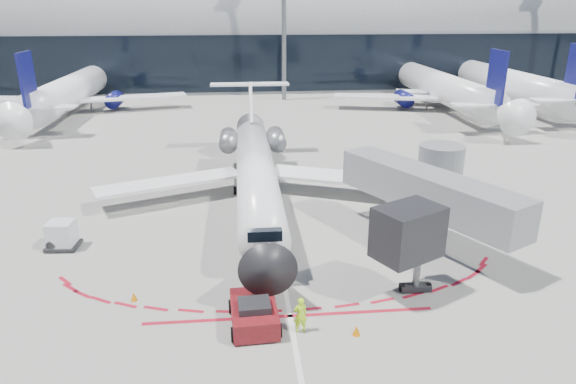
{
  "coord_description": "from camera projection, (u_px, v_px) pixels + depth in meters",
  "views": [
    {
      "loc": [
        -2.1,
        -32.51,
        14.12
      ],
      "look_at": [
        0.87,
        -1.49,
        2.68
      ],
      "focal_mm": 32.0,
      "sensor_mm": 36.0,
      "label": 1
    }
  ],
  "objects": [
    {
      "name": "jet_bridge",
      "position": [
        430.0,
        191.0,
        32.46
      ],
      "size": [
        10.03,
        15.2,
        4.9
      ],
      "color": "gray",
      "rests_on": "ground"
    },
    {
      "name": "uld_container",
      "position": [
        62.0,
        235.0,
        31.27
      ],
      "size": [
        1.96,
        1.7,
        1.75
      ],
      "rotation": [
        0.0,
        0.0,
        -0.07
      ],
      "color": "black",
      "rests_on": "ground"
    },
    {
      "name": "safety_cone_left",
      "position": [
        134.0,
        296.0,
        25.91
      ],
      "size": [
        0.33,
        0.33,
        0.46
      ],
      "primitive_type": "cone",
      "color": "orange",
      "rests_on": "ground"
    },
    {
      "name": "pushback_tug",
      "position": [
        254.0,
        313.0,
        23.85
      ],
      "size": [
        2.43,
        5.35,
        1.38
      ],
      "rotation": [
        0.0,
        0.0,
        0.06
      ],
      "color": "#540D0C",
      "rests_on": "ground"
    },
    {
      "name": "light_mast_centre",
      "position": [
        284.0,
        16.0,
        76.43
      ],
      "size": [
        0.7,
        0.7,
        25.0
      ],
      "primitive_type": "cylinder",
      "color": "slate",
      "rests_on": "ground"
    },
    {
      "name": "terminal_building",
      "position": [
        248.0,
        37.0,
        93.21
      ],
      "size": [
        150.0,
        24.15,
        24.0
      ],
      "color": "#989A9E",
      "rests_on": "ground"
    },
    {
      "name": "regional_jet",
      "position": [
        256.0,
        169.0,
        38.53
      ],
      "size": [
        24.19,
        29.82,
        7.47
      ],
      "color": "white",
      "rests_on": "ground"
    },
    {
      "name": "bg_airliner_3",
      "position": [
        508.0,
        62.0,
        74.86
      ],
      "size": [
        37.96,
        40.2,
        12.28
      ],
      "primitive_type": null,
      "color": "white",
      "rests_on": "ground"
    },
    {
      "name": "apron_stop_bar",
      "position": [
        290.0,
        316.0,
        24.68
      ],
      "size": [
        14.0,
        0.25,
        0.01
      ],
      "primitive_type": "cube",
      "color": "maroon",
      "rests_on": "ground"
    },
    {
      "name": "apron_centerline",
      "position": [
        272.0,
        210.0,
        37.3
      ],
      "size": [
        0.25,
        40.0,
        0.01
      ],
      "primitive_type": "cube",
      "color": "silver",
      "rests_on": "ground"
    },
    {
      "name": "bg_airliner_1",
      "position": [
        71.0,
        68.0,
        70.38
      ],
      "size": [
        36.07,
        38.19,
        11.67
      ],
      "primitive_type": null,
      "color": "white",
      "rests_on": "ground"
    },
    {
      "name": "ground",
      "position": [
        273.0,
        221.0,
        35.43
      ],
      "size": [
        260.0,
        260.0,
        0.0
      ],
      "primitive_type": "plane",
      "color": "slate",
      "rests_on": "ground"
    },
    {
      "name": "bg_airliner_2",
      "position": [
        444.0,
        66.0,
        72.13
      ],
      "size": [
        36.27,
        38.4,
        11.73
      ],
      "primitive_type": null,
      "color": "white",
      "rests_on": "ground"
    },
    {
      "name": "safety_cone_right",
      "position": [
        356.0,
        330.0,
        23.19
      ],
      "size": [
        0.36,
        0.36,
        0.5
      ],
      "primitive_type": "cone",
      "color": "orange",
      "rests_on": "ground"
    },
    {
      "name": "ramp_worker",
      "position": [
        300.0,
        315.0,
        23.22
      ],
      "size": [
        0.71,
        0.52,
        1.78
      ],
      "primitive_type": "imported",
      "rotation": [
        0.0,
        0.0,
        3.3
      ],
      "color": "#C0FF1A",
      "rests_on": "ground"
    }
  ]
}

